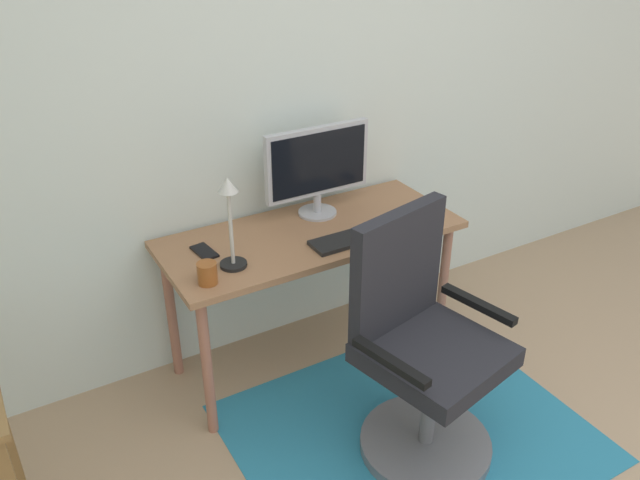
% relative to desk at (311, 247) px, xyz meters
% --- Properties ---
extents(wall_back, '(6.00, 0.10, 2.60)m').
position_rel_desk_xyz_m(wall_back, '(0.15, 0.35, 0.68)').
color(wall_back, silver).
rests_on(wall_back, ground).
extents(area_rug, '(1.42, 1.19, 0.01)m').
position_rel_desk_xyz_m(area_rug, '(0.11, -0.66, -0.62)').
color(area_rug, teal).
rests_on(area_rug, ground).
extents(desk, '(1.34, 0.56, 0.70)m').
position_rel_desk_xyz_m(desk, '(0.00, 0.00, 0.00)').
color(desk, '#9A6B48').
rests_on(desk, ground).
extents(monitor, '(0.51, 0.18, 0.42)m').
position_rel_desk_xyz_m(monitor, '(0.11, 0.14, 0.33)').
color(monitor, '#B2B2B7').
rests_on(monitor, desk).
extents(keyboard, '(0.43, 0.13, 0.02)m').
position_rel_desk_xyz_m(keyboard, '(0.14, -0.16, 0.09)').
color(keyboard, black).
rests_on(keyboard, desk).
extents(computer_mouse, '(0.06, 0.10, 0.03)m').
position_rel_desk_xyz_m(computer_mouse, '(0.46, -0.18, 0.10)').
color(computer_mouse, black).
rests_on(computer_mouse, desk).
extents(coffee_cup, '(0.08, 0.08, 0.09)m').
position_rel_desk_xyz_m(coffee_cup, '(-0.56, -0.17, 0.12)').
color(coffee_cup, brown).
rests_on(coffee_cup, desk).
extents(cell_phone, '(0.08, 0.15, 0.01)m').
position_rel_desk_xyz_m(cell_phone, '(-0.48, 0.06, 0.09)').
color(cell_phone, black).
rests_on(cell_phone, desk).
extents(desk_lamp, '(0.11, 0.11, 0.39)m').
position_rel_desk_xyz_m(desk_lamp, '(-0.42, -0.11, 0.32)').
color(desk_lamp, black).
rests_on(desk_lamp, desk).
extents(office_chair, '(0.62, 0.57, 1.02)m').
position_rel_desk_xyz_m(office_chair, '(0.09, -0.70, -0.20)').
color(office_chair, slate).
rests_on(office_chair, ground).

